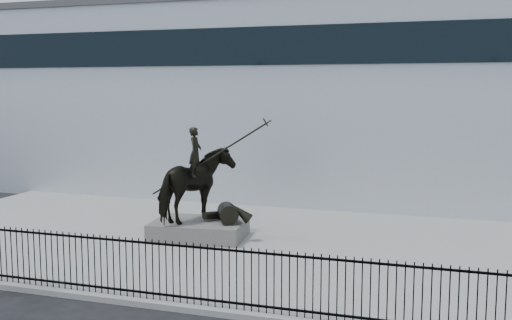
% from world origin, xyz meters
% --- Properties ---
extents(plaza, '(30.00, 12.00, 0.15)m').
position_xyz_m(plaza, '(0.00, 7.00, 0.07)').
color(plaza, '#989795').
rests_on(plaza, ground).
extents(building, '(44.00, 14.00, 9.00)m').
position_xyz_m(building, '(0.00, 20.00, 4.50)').
color(building, silver).
rests_on(building, ground).
extents(picket_fence, '(22.10, 0.10, 1.50)m').
position_xyz_m(picket_fence, '(0.00, 1.25, 0.90)').
color(picket_fence, black).
rests_on(picket_fence, plaza).
extents(statue_plinth, '(3.33, 2.48, 0.58)m').
position_xyz_m(statue_plinth, '(-3.34, 7.13, 0.44)').
color(statue_plinth, '#53504B').
rests_on(statue_plinth, plaza).
extents(equestrian_statue, '(3.97, 2.68, 3.38)m').
position_xyz_m(equestrian_statue, '(-3.28, 7.14, 1.96)').
color(equestrian_statue, black).
rests_on(equestrian_statue, statue_plinth).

